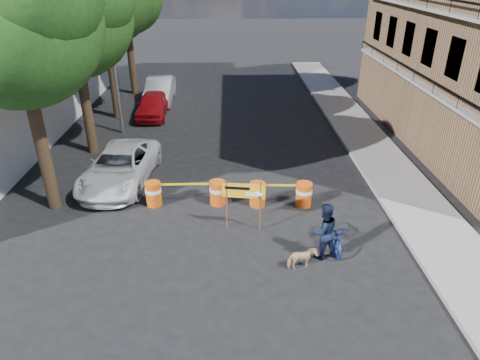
{
  "coord_description": "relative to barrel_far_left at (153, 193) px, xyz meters",
  "views": [
    {
      "loc": [
        -0.49,
        -11.5,
        7.84
      ],
      "look_at": [
        -0.14,
        1.35,
        1.3
      ],
      "focal_mm": 32.0,
      "sensor_mm": 36.0,
      "label": 1
    }
  ],
  "objects": [
    {
      "name": "bicycle",
      "position": [
        5.9,
        -2.7,
        0.44
      ],
      "size": [
        0.65,
        0.97,
        1.82
      ],
      "primitive_type": "imported",
      "rotation": [
        0.0,
        0.0,
        0.02
      ],
      "color": "#1639B4",
      "rests_on": "ground"
    },
    {
      "name": "barrel_far_right",
      "position": [
        5.39,
        -0.2,
        0.0
      ],
      "size": [
        0.58,
        0.58,
        0.9
      ],
      "color": "#CF440C",
      "rests_on": "ground"
    },
    {
      "name": "sedan_red",
      "position": [
        -1.57,
        10.12,
        0.21
      ],
      "size": [
        1.62,
        4.01,
        1.36
      ],
      "primitive_type": "imported",
      "rotation": [
        0.0,
        0.0,
        0.0
      ],
      "color": "#A50D15",
      "rests_on": "ground"
    },
    {
      "name": "barrel_mid_left",
      "position": [
        2.3,
        0.01,
        0.0
      ],
      "size": [
        0.58,
        0.58,
        0.9
      ],
      "color": "#CF440C",
      "rests_on": "ground"
    },
    {
      "name": "sedan_silver",
      "position": [
        -1.57,
        13.08,
        0.27
      ],
      "size": [
        1.63,
        4.54,
        1.49
      ],
      "primitive_type": "imported",
      "rotation": [
        0.0,
        0.0,
        0.01
      ],
      "color": "silver",
      "rests_on": "ground"
    },
    {
      "name": "suv_white",
      "position": [
        -1.57,
        1.78,
        0.22
      ],
      "size": [
        2.75,
        5.18,
        1.39
      ],
      "primitive_type": "imported",
      "rotation": [
        0.0,
        0.0,
        -0.09
      ],
      "color": "silver",
      "rests_on": "ground"
    },
    {
      "name": "tree_mid_a",
      "position": [
        -3.51,
        4.99,
        5.53
      ],
      "size": [
        5.25,
        5.0,
        8.68
      ],
      "color": "#332316",
      "rests_on": "ground"
    },
    {
      "name": "streetlamp",
      "position": [
        -2.7,
        7.48,
        3.9
      ],
      "size": [
        1.25,
        0.18,
        8.0
      ],
      "color": "gray",
      "rests_on": "ground"
    },
    {
      "name": "detour_sign",
      "position": [
        3.34,
        -1.72,
        0.82
      ],
      "size": [
        1.37,
        0.36,
        1.77
      ],
      "rotation": [
        0.0,
        0.0,
        -0.15
      ],
      "color": "#592D19",
      "rests_on": "ground"
    },
    {
      "name": "pedestrian",
      "position": [
        5.46,
        -3.2,
        0.42
      ],
      "size": [
        1.03,
        0.91,
        1.77
      ],
      "primitive_type": "imported",
      "rotation": [
        0.0,
        0.0,
        3.47
      ],
      "color": "black",
      "rests_on": "ground"
    },
    {
      "name": "barrel_far_left",
      "position": [
        0.0,
        0.0,
        0.0
      ],
      "size": [
        0.58,
        0.58,
        0.9
      ],
      "color": "#CF440C",
      "rests_on": "ground"
    },
    {
      "name": "dog",
      "position": [
        4.77,
        -3.77,
        -0.13
      ],
      "size": [
        0.88,
        0.56,
        0.68
      ],
      "primitive_type": "imported",
      "rotation": [
        0.0,
        0.0,
        1.82
      ],
      "color": "#DBB17D",
      "rests_on": "ground"
    },
    {
      "name": "tree_near",
      "position": [
        -3.5,
        -0.01,
        5.89
      ],
      "size": [
        5.46,
        5.2,
        9.15
      ],
      "color": "#332316",
      "rests_on": "ground"
    },
    {
      "name": "ground",
      "position": [
        3.23,
        -2.02,
        -0.47
      ],
      "size": [
        120.0,
        120.0,
        0.0
      ],
      "primitive_type": "plane",
      "color": "black",
      "rests_on": "ground"
    },
    {
      "name": "barrel_mid_right",
      "position": [
        3.73,
        -0.13,
        0.0
      ],
      "size": [
        0.58,
        0.58,
        0.9
      ],
      "color": "#CF440C",
      "rests_on": "ground"
    },
    {
      "name": "sidewalk_east",
      "position": [
        9.43,
        3.98,
        -0.4
      ],
      "size": [
        2.4,
        40.0,
        0.15
      ],
      "primitive_type": "cube",
      "color": "gray",
      "rests_on": "ground"
    }
  ]
}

